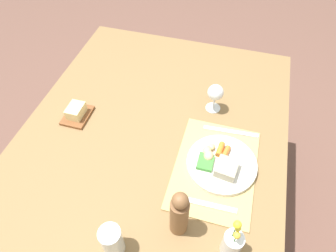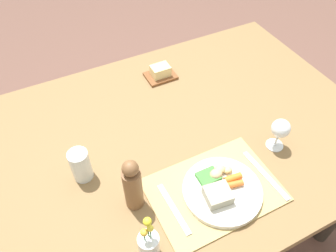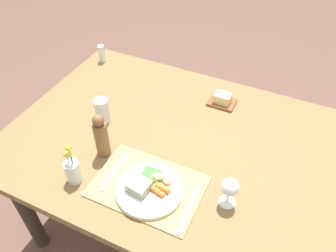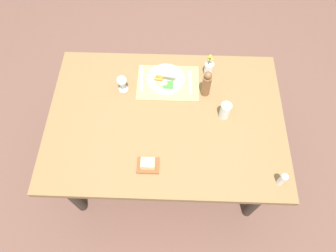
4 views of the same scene
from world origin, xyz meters
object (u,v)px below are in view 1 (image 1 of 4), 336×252
object	(u,v)px
dining_table	(147,163)
knife	(231,132)
fork	(208,205)
water_tumbler	(112,242)
wine_glass	(215,93)
pepper_mill	(179,214)
flower_vase	(232,243)
dinner_plate	(221,163)
butter_dish	(77,113)

from	to	relation	value
dining_table	knife	size ratio (longest dim) A/B	6.88
dining_table	knife	xyz separation A→B (m)	(0.18, -0.30, 0.09)
fork	water_tumbler	bearing A→B (deg)	128.84
water_tumbler	wine_glass	bearing A→B (deg)	-15.68
fork	pepper_mill	bearing A→B (deg)	139.73
flower_vase	fork	bearing A→B (deg)	35.91
wine_glass	fork	bearing A→B (deg)	-171.82
dinner_plate	flower_vase	bearing A→B (deg)	-165.30
dinner_plate	water_tumbler	world-z (taller)	water_tumbler
knife	dinner_plate	bearing A→B (deg)	171.66
knife	water_tumbler	world-z (taller)	water_tumbler
butter_dish	pepper_mill	xyz separation A→B (m)	(-0.34, -0.53, 0.08)
butter_dish	fork	bearing A→B (deg)	-112.21
dinner_plate	knife	bearing A→B (deg)	-4.90
wine_glass	pepper_mill	size ratio (longest dim) A/B	0.60
dining_table	fork	distance (m)	0.33
water_tumbler	pepper_mill	distance (m)	0.21
dinner_plate	knife	xyz separation A→B (m)	(0.17, -0.01, -0.01)
dinner_plate	knife	size ratio (longest dim) A/B	1.17
pepper_mill	flower_vase	world-z (taller)	pepper_mill
pepper_mill	dining_table	bearing A→B (deg)	37.66
dinner_plate	fork	size ratio (longest dim) A/B	1.34
pepper_mill	flower_vase	bearing A→B (deg)	-98.69
dining_table	water_tumbler	size ratio (longest dim) A/B	12.48
wine_glass	dinner_plate	bearing A→B (deg)	-164.63
fork	wine_glass	distance (m)	0.46
dinner_plate	pepper_mill	xyz separation A→B (m)	(-0.26, 0.09, 0.08)
knife	pepper_mill	size ratio (longest dim) A/B	1.03
dining_table	knife	world-z (taller)	knife
butter_dish	pepper_mill	bearing A→B (deg)	-123.15
pepper_mill	flower_vase	size ratio (longest dim) A/B	1.12
knife	butter_dish	distance (m)	0.64
dining_table	fork	bearing A→B (deg)	-119.74
wine_glass	pepper_mill	bearing A→B (deg)	178.57
water_tumbler	flower_vase	bearing A→B (deg)	-75.21
knife	pepper_mill	xyz separation A→B (m)	(-0.43, 0.11, 0.09)
dinner_plate	water_tumbler	distance (m)	0.46
knife	butter_dish	world-z (taller)	butter_dish
dinner_plate	wine_glass	bearing A→B (deg)	15.37
wine_glass	flower_vase	xyz separation A→B (m)	(-0.57, -0.15, -0.03)
dining_table	butter_dish	xyz separation A→B (m)	(0.09, 0.33, 0.11)
dining_table	butter_dish	distance (m)	0.36
dining_table	knife	distance (m)	0.36
knife	butter_dish	bearing A→B (deg)	94.31
knife	dining_table	bearing A→B (deg)	116.92
flower_vase	wine_glass	bearing A→B (deg)	15.03
water_tumbler	flower_vase	world-z (taller)	flower_vase
water_tumbler	wine_glass	xyz separation A→B (m)	(0.66, -0.19, 0.04)
dinner_plate	water_tumbler	bearing A→B (deg)	145.11
knife	wine_glass	world-z (taller)	wine_glass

